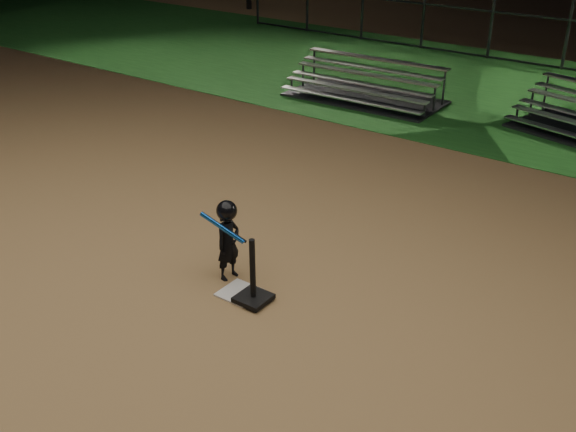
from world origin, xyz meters
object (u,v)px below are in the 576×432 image
(home_plate, at_px, (240,293))
(batting_tee, at_px, (253,289))
(bleacher_left, at_px, (364,92))
(child_batter, at_px, (228,238))

(home_plate, relative_size, batting_tee, 0.55)
(home_plate, xyz_separation_m, batting_tee, (0.25, -0.04, 0.17))
(batting_tee, distance_m, bleacher_left, 8.33)
(child_batter, bearing_deg, home_plate, -115.46)
(batting_tee, xyz_separation_m, child_batter, (-0.59, 0.26, 0.39))
(home_plate, distance_m, child_batter, 0.69)
(home_plate, distance_m, bleacher_left, 8.20)
(child_batter, relative_size, bleacher_left, 0.31)
(bleacher_left, bearing_deg, batting_tee, -70.09)
(batting_tee, bearing_deg, child_batter, 156.42)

